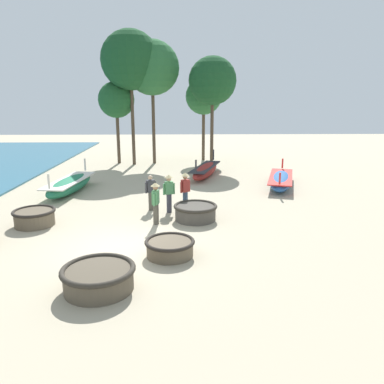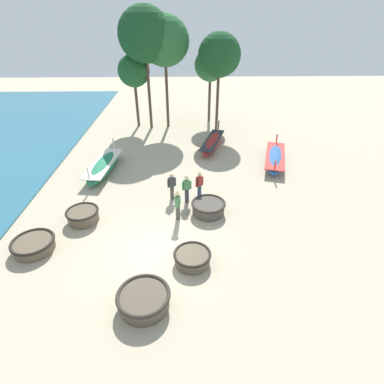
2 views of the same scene
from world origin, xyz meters
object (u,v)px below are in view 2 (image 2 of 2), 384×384
at_px(coracle_upturned, 192,257).
at_px(long_boat_ochre_hull, 104,166).
at_px(coracle_front_left, 83,215).
at_px(coracle_far_right, 34,245).
at_px(tree_center, 145,35).
at_px(coracle_weathered, 144,299).
at_px(tree_tall_back, 134,71).
at_px(fisherman_standing_left, 172,186).
at_px(tree_rightmost, 165,41).
at_px(tree_left_mid, 219,55).
at_px(tree_leftmost, 210,65).
at_px(fisherman_hauling, 187,187).
at_px(fisherman_standing_right, 178,203).
at_px(long_boat_red_hull, 275,158).
at_px(fisherman_by_coracle, 199,183).
at_px(long_boat_blue_hull, 212,143).
at_px(coracle_beside_post, 208,207).

relative_size(coracle_upturned, long_boat_ochre_hull, 0.31).
relative_size(coracle_front_left, coracle_far_right, 0.87).
relative_size(coracle_far_right, tree_center, 0.19).
xyz_separation_m(coracle_weathered, coracle_far_right, (-5.14, 3.06, -0.05)).
relative_size(coracle_upturned, tree_tall_back, 0.26).
bearing_deg(fisherman_standing_left, coracle_far_right, -145.87).
bearing_deg(tree_rightmost, long_boat_ochre_hull, -112.78).
bearing_deg(tree_center, tree_tall_back, 154.47).
distance_m(fisherman_standing_left, tree_left_mid, 13.03).
xyz_separation_m(coracle_weathered, tree_center, (-1.44, 18.97, 7.06)).
xyz_separation_m(long_boat_ochre_hull, tree_tall_back, (1.09, 9.11, 4.27)).
bearing_deg(tree_leftmost, tree_tall_back, -168.71).
distance_m(coracle_front_left, long_boat_ochre_hull, 5.31).
bearing_deg(fisherman_hauling, long_boat_ochre_hull, 145.20).
bearing_deg(tree_leftmost, coracle_weathered, -100.43).
distance_m(fisherman_standing_right, tree_center, 15.44).
distance_m(long_boat_red_hull, long_boat_ochre_hull, 11.48).
xyz_separation_m(fisherman_by_coracle, tree_center, (-3.73, 11.86, 6.44)).
bearing_deg(fisherman_hauling, fisherman_standing_right, -106.50).
height_order(fisherman_by_coracle, tree_tall_back, tree_tall_back).
bearing_deg(fisherman_standing_left, tree_tall_back, 105.37).
xyz_separation_m(long_boat_blue_hull, tree_left_mid, (0.71, 4.29, 5.58)).
xyz_separation_m(coracle_weathered, coracle_beside_post, (2.69, 5.66, 0.00)).
xyz_separation_m(fisherman_hauling, tree_rightmost, (-1.55, 12.70, 5.97)).
bearing_deg(fisherman_standing_left, tree_rightmost, 93.43).
distance_m(long_boat_blue_hull, fisherman_standing_right, 9.39).
relative_size(coracle_far_right, long_boat_ochre_hull, 0.37).
height_order(tree_rightmost, tree_leftmost, tree_rightmost).
bearing_deg(coracle_beside_post, tree_rightmost, 100.90).
bearing_deg(coracle_upturned, tree_leftmost, 83.68).
distance_m(coracle_front_left, fisherman_hauling, 5.45).
xyz_separation_m(coracle_upturned, fisherman_by_coracle, (0.53, 5.02, 0.67)).
bearing_deg(fisherman_standing_left, coracle_front_left, -156.00).
height_order(long_boat_blue_hull, fisherman_hauling, fisherman_hauling).
bearing_deg(long_boat_ochre_hull, tree_center, 74.90).
xyz_separation_m(long_boat_blue_hull, fisherman_by_coracle, (-1.32, -7.10, 0.55)).
distance_m(coracle_upturned, long_boat_red_hull, 11.15).
xyz_separation_m(coracle_upturned, fisherman_standing_right, (-0.64, 3.08, 0.67)).
bearing_deg(coracle_beside_post, tree_left_mid, 82.74).
bearing_deg(coracle_front_left, fisherman_standing_left, 24.00).
xyz_separation_m(fisherman_standing_left, tree_leftmost, (3.06, 13.78, 4.09)).
bearing_deg(tree_left_mid, long_boat_blue_hull, -99.44).
bearing_deg(coracle_weathered, coracle_upturned, 49.88).
distance_m(coracle_front_left, tree_left_mid, 16.52).
bearing_deg(tree_rightmost, tree_center, -162.57).
relative_size(coracle_weathered, coracle_upturned, 1.22).
height_order(long_boat_red_hull, long_boat_ochre_hull, long_boat_ochre_hull).
distance_m(coracle_far_right, tree_center, 17.82).
bearing_deg(tree_tall_back, fisherman_standing_right, -75.28).
relative_size(fisherman_hauling, fisherman_by_coracle, 1.00).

